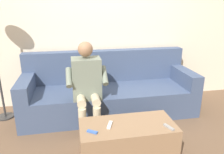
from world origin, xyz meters
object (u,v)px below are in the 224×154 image
couch (109,92)px  remote_blue (92,132)px  remote_white (110,125)px  person_solo_seated (87,82)px  coffee_table (127,141)px  remote_gray (169,127)px

couch → remote_blue: couch is taller
remote_blue → remote_white: same height
person_solo_seated → remote_blue: bearing=88.5°
couch → coffee_table: bearing=90.0°
remote_blue → coffee_table: bearing=-133.8°
coffee_table → person_solo_seated: 0.93m
person_solo_seated → remote_blue: person_solo_seated is taller
couch → remote_white: 1.15m
remote_blue → remote_gray: 0.78m
coffee_table → remote_white: size_ratio=7.15×
coffee_table → remote_blue: (0.38, 0.09, 0.21)m
person_solo_seated → remote_gray: size_ratio=8.78×
coffee_table → remote_blue: remote_blue is taller
remote_white → remote_gray: size_ratio=1.07×
coffee_table → remote_gray: size_ratio=7.62×
remote_white → remote_gray: 0.61m
remote_gray → remote_white: bearing=-125.4°
remote_blue → remote_gray: same height
coffee_table → person_solo_seated: person_solo_seated is taller
couch → coffee_table: couch is taller
remote_blue → remote_white: 0.22m
coffee_table → remote_gray: remote_gray is taller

